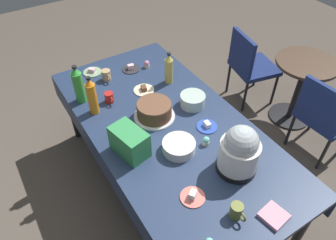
{
  "coord_description": "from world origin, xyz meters",
  "views": [
    {
      "loc": [
        1.46,
        -0.92,
        2.42
      ],
      "look_at": [
        0.0,
        0.0,
        0.8
      ],
      "focal_mm": 34.12,
      "sensor_mm": 36.0,
      "label": 1
    }
  ],
  "objects": [
    {
      "name": "dessert_plate_cobalt",
      "position": [
        0.17,
        0.23,
        0.76
      ],
      "size": [
        0.16,
        0.16,
        0.04
      ],
      "color": "#2D4CB2",
      "rests_on": "potluck_table"
    },
    {
      "name": "round_cafe_table",
      "position": [
        -0.05,
        1.63,
        0.5
      ],
      "size": [
        0.6,
        0.6,
        0.72
      ],
      "color": "#473323",
      "rests_on": "ground"
    },
    {
      "name": "ground",
      "position": [
        0.0,
        0.0,
        0.0
      ],
      "size": [
        9.0,
        9.0,
        0.0
      ],
      "primitive_type": "plane",
      "color": "brown"
    },
    {
      "name": "soda_bottle_lime_soda",
      "position": [
        -0.62,
        -0.44,
        0.91
      ],
      "size": [
        0.08,
        0.08,
        0.33
      ],
      "color": "green",
      "rests_on": "potluck_table"
    },
    {
      "name": "soda_carton",
      "position": [
        0.09,
        -0.36,
        0.85
      ],
      "size": [
        0.29,
        0.21,
        0.2
      ],
      "primitive_type": "cube",
      "rotation": [
        0.0,
        0.0,
        0.22
      ],
      "color": "#338C4C",
      "rests_on": "potluck_table"
    },
    {
      "name": "soda_bottle_ginger_ale",
      "position": [
        -0.46,
        0.3,
        0.88
      ],
      "size": [
        0.07,
        0.07,
        0.29
      ],
      "color": "gold",
      "rests_on": "potluck_table"
    },
    {
      "name": "maroon_chair_right",
      "position": [
        0.4,
        1.4,
        0.49
      ],
      "size": [
        0.46,
        0.46,
        0.85
      ],
      "color": "navy",
      "rests_on": "ground"
    },
    {
      "name": "soda_bottle_orange_juice",
      "position": [
        -0.43,
        -0.41,
        0.9
      ],
      "size": [
        0.07,
        0.07,
        0.33
      ],
      "color": "orange",
      "rests_on": "potluck_table"
    },
    {
      "name": "potluck_table",
      "position": [
        0.0,
        0.0,
        0.69
      ],
      "size": [
        2.2,
        1.1,
        0.75
      ],
      "color": "navy",
      "rests_on": "ground"
    },
    {
      "name": "dessert_plate_sage",
      "position": [
        -0.95,
        -0.22,
        0.76
      ],
      "size": [
        0.17,
        0.17,
        0.04
      ],
      "color": "#8CA87F",
      "rests_on": "potluck_table"
    },
    {
      "name": "dessert_plate_cream",
      "position": [
        -0.46,
        0.05,
        0.76
      ],
      "size": [
        0.18,
        0.18,
        0.04
      ],
      "color": "beige",
      "rests_on": "potluck_table"
    },
    {
      "name": "coffee_mug_tan",
      "position": [
        -0.77,
        -0.15,
        0.8
      ],
      "size": [
        0.12,
        0.08,
        0.09
      ],
      "color": "tan",
      "rests_on": "potluck_table"
    },
    {
      "name": "maroon_chair_left",
      "position": [
        -0.57,
        1.41,
        0.49
      ],
      "size": [
        0.52,
        0.52,
        0.85
      ],
      "color": "navy",
      "rests_on": "ground"
    },
    {
      "name": "cupcake_cocoa",
      "position": [
        0.31,
        0.12,
        0.78
      ],
      "size": [
        0.05,
        0.05,
        0.07
      ],
      "color": "beige",
      "rests_on": "potluck_table"
    },
    {
      "name": "coffee_mug_olive",
      "position": [
        0.85,
        -0.07,
        0.8
      ],
      "size": [
        0.12,
        0.07,
        0.1
      ],
      "color": "olive",
      "rests_on": "potluck_table"
    },
    {
      "name": "glass_salad_bowl",
      "position": [
        -0.09,
        0.29,
        0.8
      ],
      "size": [
        0.2,
        0.2,
        0.1
      ],
      "primitive_type": "cylinder",
      "color": "#B2C6BC",
      "rests_on": "potluck_table"
    },
    {
      "name": "paper_napkin_stack",
      "position": [
        0.97,
        0.11,
        0.76
      ],
      "size": [
        0.16,
        0.16,
        0.02
      ],
      "primitive_type": "cube",
      "rotation": [
        0.0,
        0.0,
        0.15
      ],
      "color": "pink",
      "rests_on": "potluck_table"
    },
    {
      "name": "cupcake_lemon",
      "position": [
        -0.76,
        0.25,
        0.78
      ],
      "size": [
        0.05,
        0.05,
        0.07
      ],
      "color": "beige",
      "rests_on": "potluck_table"
    },
    {
      "name": "dessert_plate_charcoal",
      "position": [
        -0.8,
        0.1,
        0.76
      ],
      "size": [
        0.16,
        0.16,
        0.05
      ],
      "color": "#2D2D33",
      "rests_on": "potluck_table"
    },
    {
      "name": "coffee_mug_red",
      "position": [
        -0.48,
        -0.26,
        0.79
      ],
      "size": [
        0.11,
        0.07,
        0.09
      ],
      "color": "#B2231E",
      "rests_on": "potluck_table"
    },
    {
      "name": "dessert_plate_coral",
      "position": [
        0.62,
        -0.21,
        0.76
      ],
      "size": [
        0.16,
        0.16,
        0.05
      ],
      "color": "#E07266",
      "rests_on": "potluck_table"
    },
    {
      "name": "frosted_layer_cake",
      "position": [
        -0.13,
        -0.04,
        0.81
      ],
      "size": [
        0.32,
        0.32,
        0.13
      ],
      "color": "silver",
      "rests_on": "potluck_table"
    },
    {
      "name": "slow_cooker",
      "position": [
        0.58,
        0.16,
        0.92
      ],
      "size": [
        0.26,
        0.26,
        0.36
      ],
      "color": "black",
      "rests_on": "potluck_table"
    },
    {
      "name": "ceramic_snack_bowl",
      "position": [
        0.25,
        -0.07,
        0.79
      ],
      "size": [
        0.23,
        0.23,
        0.08
      ],
      "primitive_type": "cylinder",
      "color": "silver",
      "rests_on": "potluck_table"
    }
  ]
}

